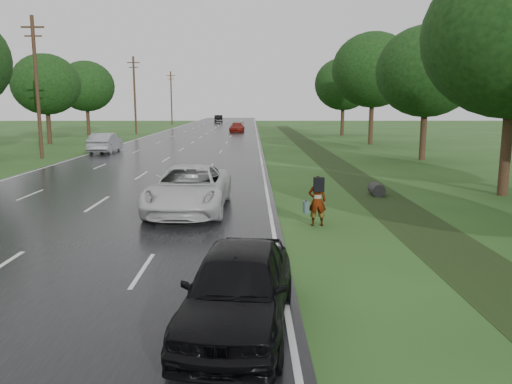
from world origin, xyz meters
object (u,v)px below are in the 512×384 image
object	(u,v)px
dark_sedan	(238,287)
silver_sedan	(105,143)
white_pickup	(189,188)
pedestrian	(317,200)

from	to	relation	value
dark_sedan	silver_sedan	world-z (taller)	silver_sedan
white_pickup	dark_sedan	world-z (taller)	white_pickup
pedestrian	silver_sedan	xyz separation A→B (m)	(-13.98, 24.76, -0.01)
silver_sedan	white_pickup	bearing A→B (deg)	112.50
pedestrian	silver_sedan	bearing A→B (deg)	-63.13
white_pickup	dark_sedan	size ratio (longest dim) A/B	1.36
pedestrian	silver_sedan	size ratio (longest dim) A/B	0.34
pedestrian	white_pickup	xyz separation A→B (m)	(-4.39, 2.21, 0.02)
dark_sedan	pedestrian	bearing A→B (deg)	79.82
white_pickup	silver_sedan	size ratio (longest dim) A/B	1.23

